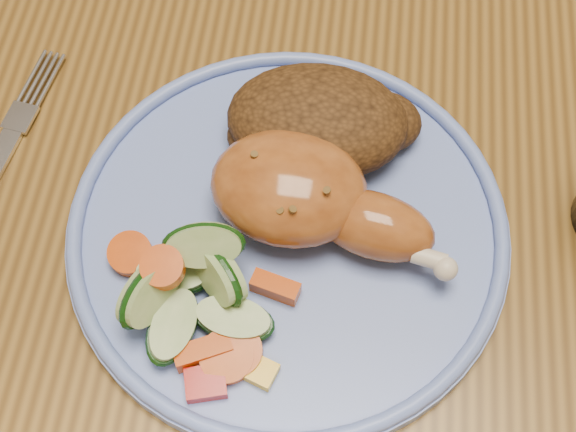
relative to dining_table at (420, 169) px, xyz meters
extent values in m
plane|color=#51371B|center=(0.00, 0.00, -0.67)|extent=(4.00, 4.00, 0.00)
cube|color=brown|center=(0.00, 0.00, 0.06)|extent=(0.90, 1.40, 0.04)
cylinder|color=#4C2D16|center=(-0.18, 0.37, -0.46)|extent=(0.04, 0.04, 0.41)
cylinder|color=#4C2D16|center=(0.18, 0.37, -0.46)|extent=(0.04, 0.04, 0.41)
cylinder|color=#6680D2|center=(-0.10, -0.12, 0.09)|extent=(0.29, 0.29, 0.01)
torus|color=#6680D2|center=(-0.10, -0.12, 0.10)|extent=(0.29, 0.29, 0.01)
ellipsoid|color=#A75A23|center=(-0.10, -0.10, 0.12)|extent=(0.11, 0.09, 0.05)
ellipsoid|color=#A75A23|center=(-0.04, -0.12, 0.12)|extent=(0.09, 0.06, 0.04)
sphere|color=beige|center=(0.00, -0.14, 0.12)|extent=(0.02, 0.02, 0.02)
ellipsoid|color=#482B12|center=(-0.08, -0.05, 0.12)|extent=(0.12, 0.09, 0.05)
ellipsoid|color=#482B12|center=(-0.04, -0.04, 0.11)|extent=(0.06, 0.05, 0.03)
ellipsoid|color=#482B12|center=(-0.12, -0.05, 0.11)|extent=(0.05, 0.05, 0.03)
cube|color=#A50A05|center=(-0.13, -0.23, 0.10)|extent=(0.03, 0.03, 0.01)
cube|color=#E5A507|center=(-0.10, -0.21, 0.10)|extent=(0.02, 0.02, 0.01)
cylinder|color=#D64607|center=(-0.12, -0.21, 0.10)|extent=(0.03, 0.03, 0.02)
cylinder|color=#D64607|center=(-0.16, -0.17, 0.13)|extent=(0.03, 0.03, 0.02)
cylinder|color=#D64607|center=(-0.19, -0.15, 0.10)|extent=(0.03, 0.03, 0.02)
cube|color=#D64607|center=(-0.10, -0.16, 0.10)|extent=(0.03, 0.02, 0.01)
cube|color=#D64607|center=(-0.14, -0.21, 0.10)|extent=(0.04, 0.03, 0.01)
cylinder|color=#D64607|center=(-0.12, -0.20, 0.10)|extent=(0.03, 0.03, 0.02)
cylinder|color=#A8BE7B|center=(-0.14, -0.15, 0.13)|extent=(0.05, 0.05, 0.04)
cylinder|color=#A8BE7B|center=(-0.12, -0.19, 0.10)|extent=(0.05, 0.05, 0.02)
cylinder|color=#A8BE7B|center=(-0.16, -0.16, 0.10)|extent=(0.05, 0.05, 0.02)
cylinder|color=#A8BE7B|center=(-0.13, -0.16, 0.12)|extent=(0.05, 0.05, 0.05)
cylinder|color=#A8BE7B|center=(-0.16, -0.20, 0.11)|extent=(0.05, 0.05, 0.03)
cylinder|color=#A8BE7B|center=(-0.17, -0.18, 0.12)|extent=(0.05, 0.06, 0.05)
cube|color=silver|center=(-0.30, -0.05, 0.09)|extent=(0.03, 0.08, 0.00)
camera|label=1|loc=(-0.07, -0.36, 0.56)|focal=50.00mm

